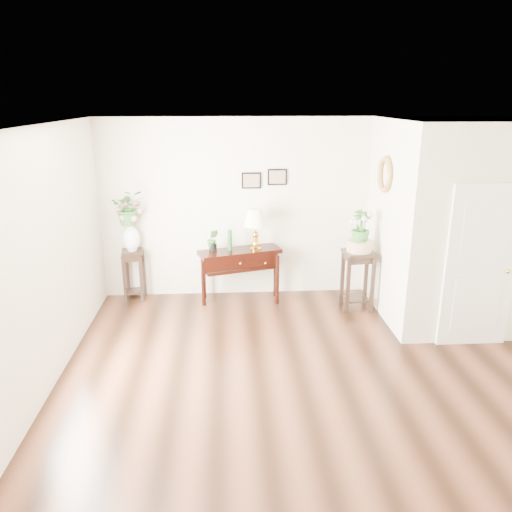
{
  "coord_description": "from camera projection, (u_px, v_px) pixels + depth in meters",
  "views": [
    {
      "loc": [
        -1.06,
        -4.91,
        3.06
      ],
      "look_at": [
        -0.67,
        1.3,
        1.08
      ],
      "focal_mm": 35.0,
      "sensor_mm": 36.0,
      "label": 1
    }
  ],
  "objects": [
    {
      "name": "art_print_left",
      "position": [
        251.0,
        180.0,
        7.66
      ],
      "size": [
        0.3,
        0.02,
        0.25
      ],
      "primitive_type": "cube",
      "color": "black",
      "rests_on": "wall_back"
    },
    {
      "name": "wall_back",
      "position": [
        292.0,
        208.0,
        7.86
      ],
      "size": [
        6.0,
        0.02,
        2.8
      ],
      "primitive_type": "cube",
      "color": "#EDE6CE",
      "rests_on": "ground"
    },
    {
      "name": "partition",
      "position": [
        449.0,
        221.0,
        7.05
      ],
      "size": [
        1.8,
        1.95,
        2.8
      ],
      "primitive_type": "cube",
      "color": "#EDE6CE",
      "rests_on": "floor"
    },
    {
      "name": "wall_ornament",
      "position": [
        385.0,
        174.0,
        6.92
      ],
      "size": [
        0.07,
        0.51,
        0.51
      ],
      "primitive_type": "torus",
      "rotation": [
        0.0,
        1.57,
        0.0
      ],
      "color": "#AD8B49",
      "rests_on": "partition"
    },
    {
      "name": "lily_arrangement",
      "position": [
        129.0,
        208.0,
        7.51
      ],
      "size": [
        0.56,
        0.5,
        0.54
      ],
      "primitive_type": "imported",
      "rotation": [
        0.0,
        0.0,
        0.18
      ],
      "color": "#32732D",
      "rests_on": "porcelain_vase"
    },
    {
      "name": "narcissus",
      "position": [
        361.0,
        227.0,
        7.24
      ],
      "size": [
        0.36,
        0.36,
        0.49
      ],
      "primitive_type": "imported",
      "rotation": [
        0.0,
        0.0,
        0.4
      ],
      "color": "#32732D",
      "rests_on": "ceramic_bowl"
    },
    {
      "name": "art_print_right",
      "position": [
        277.0,
        177.0,
        7.67
      ],
      "size": [
        0.3,
        0.02,
        0.25
      ],
      "primitive_type": "cube",
      "color": "black",
      "rests_on": "wall_back"
    },
    {
      "name": "plant_stand_a",
      "position": [
        134.0,
        275.0,
        7.84
      ],
      "size": [
        0.36,
        0.36,
        0.81
      ],
      "primitive_type": "cube",
      "rotation": [
        0.0,
        0.0,
        0.15
      ],
      "color": "black",
      "rests_on": "floor"
    },
    {
      "name": "porcelain_vase",
      "position": [
        131.0,
        236.0,
        7.65
      ],
      "size": [
        0.31,
        0.31,
        0.45
      ],
      "primitive_type": null,
      "rotation": [
        0.0,
        0.0,
        -0.22
      ],
      "color": "white",
      "rests_on": "plant_stand_a"
    },
    {
      "name": "floor",
      "position": [
        322.0,
        380.0,
        5.66
      ],
      "size": [
        6.0,
        5.5,
        0.02
      ],
      "primitive_type": "cube",
      "color": "#572E1D",
      "rests_on": "ground"
    },
    {
      "name": "table_lamp",
      "position": [
        256.0,
        228.0,
        7.55
      ],
      "size": [
        0.38,
        0.38,
        0.64
      ],
      "primitive_type": "cube",
      "rotation": [
        0.0,
        0.0,
        0.02
      ],
      "color": "gold",
      "rests_on": "console_table"
    },
    {
      "name": "console_table",
      "position": [
        240.0,
        276.0,
        7.77
      ],
      "size": [
        1.32,
        0.77,
        0.84
      ],
      "primitive_type": "cube",
      "rotation": [
        0.0,
        0.0,
        0.3
      ],
      "color": "black",
      "rests_on": "floor"
    },
    {
      "name": "potted_plant",
      "position": [
        213.0,
        240.0,
        7.57
      ],
      "size": [
        0.18,
        0.15,
        0.32
      ],
      "primitive_type": "imported",
      "rotation": [
        0.0,
        0.0,
        -0.04
      ],
      "color": "#32732D",
      "rests_on": "console_table"
    },
    {
      "name": "wall_left",
      "position": [
        35.0,
        269.0,
        5.06
      ],
      "size": [
        0.02,
        5.5,
        2.8
      ],
      "primitive_type": "cube",
      "color": "#EDE6CE",
      "rests_on": "ground"
    },
    {
      "name": "ceramic_bowl",
      "position": [
        359.0,
        246.0,
        7.33
      ],
      "size": [
        0.47,
        0.47,
        0.17
      ],
      "primitive_type": "cylinder",
      "rotation": [
        0.0,
        0.0,
        -0.31
      ],
      "color": "beige",
      "rests_on": "plant_stand_b"
    },
    {
      "name": "door",
      "position": [
        480.0,
        267.0,
        6.21
      ],
      "size": [
        0.9,
        0.05,
        2.1
      ],
      "primitive_type": "cube",
      "color": "white",
      "rests_on": "floor"
    },
    {
      "name": "plant_stand_b",
      "position": [
        357.0,
        280.0,
        7.49
      ],
      "size": [
        0.46,
        0.46,
        0.91
      ],
      "primitive_type": "cube",
      "rotation": [
        0.0,
        0.0,
        0.09
      ],
      "color": "black",
      "rests_on": "floor"
    },
    {
      "name": "ceiling",
      "position": [
        333.0,
        126.0,
        4.82
      ],
      "size": [
        6.0,
        5.5,
        0.02
      ],
      "primitive_type": "cube",
      "color": "white",
      "rests_on": "ground"
    },
    {
      "name": "wall_front",
      "position": [
        431.0,
        428.0,
        2.62
      ],
      "size": [
        6.0,
        0.02,
        2.8
      ],
      "primitive_type": "cube",
      "color": "#EDE6CE",
      "rests_on": "ground"
    },
    {
      "name": "green_vase",
      "position": [
        230.0,
        239.0,
        7.58
      ],
      "size": [
        0.07,
        0.07,
        0.32
      ],
      "primitive_type": "cylinder",
      "rotation": [
        0.0,
        0.0,
        -0.04
      ],
      "color": "#1D5029",
      "rests_on": "console_table"
    }
  ]
}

